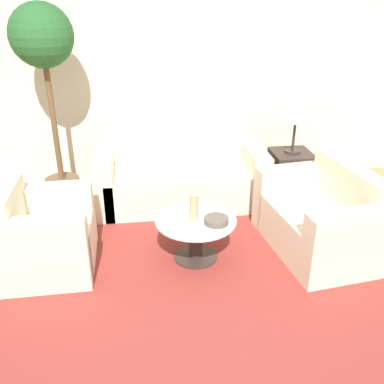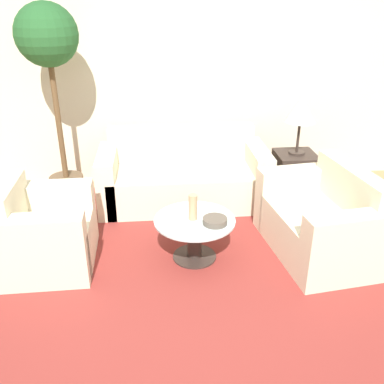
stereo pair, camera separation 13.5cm
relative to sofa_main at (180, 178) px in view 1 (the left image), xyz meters
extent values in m
plane|color=#9E754C|center=(-0.04, -1.97, -0.28)|extent=(14.00, 14.00, 0.00)
cube|color=beige|center=(-0.04, 0.67, 1.02)|extent=(10.00, 0.06, 2.60)
cube|color=maroon|center=(0.01, -1.22, -0.28)|extent=(3.58, 3.28, 0.01)
cube|color=beige|center=(0.00, -0.08, -0.07)|extent=(1.68, 0.82, 0.42)
cube|color=beige|center=(0.00, 0.24, 0.13)|extent=(1.68, 0.18, 0.82)
cube|color=beige|center=(-0.84, -0.08, 0.04)|extent=(0.20, 0.82, 0.64)
cube|color=beige|center=(0.84, -0.08, 0.04)|extent=(0.20, 0.82, 0.64)
cube|color=beige|center=(-1.28, -1.18, -0.07)|extent=(0.77, 0.66, 0.42)
cube|color=beige|center=(-1.57, -1.18, 0.11)|extent=(0.19, 0.66, 0.79)
cube|color=beige|center=(-1.27, -1.50, 0.04)|extent=(0.76, 0.21, 0.64)
cube|color=beige|center=(-1.28, -0.85, 0.04)|extent=(0.76, 0.21, 0.64)
cube|color=beige|center=(1.15, -1.19, -0.07)|extent=(0.91, 1.10, 0.42)
cube|color=beige|center=(1.45, -1.16, 0.12)|extent=(0.31, 1.03, 0.81)
cube|color=beige|center=(1.09, -0.69, 0.04)|extent=(0.80, 0.30, 0.64)
cube|color=beige|center=(1.22, -1.70, 0.04)|extent=(0.80, 0.30, 0.64)
cylinder|color=#332823|center=(0.01, -1.22, -0.27)|extent=(0.40, 0.40, 0.02)
cylinder|color=#332823|center=(0.01, -1.22, -0.09)|extent=(0.13, 0.13, 0.38)
cylinder|color=#B2C6C6|center=(0.01, -1.22, 0.11)|extent=(0.72, 0.72, 0.02)
cube|color=#332823|center=(1.28, -0.08, 0.00)|extent=(0.45, 0.45, 0.56)
cylinder|color=#332823|center=(1.28, -0.08, 0.29)|extent=(0.18, 0.18, 0.02)
cylinder|color=#332823|center=(1.28, -0.08, 0.48)|extent=(0.03, 0.03, 0.35)
cone|color=beige|center=(1.28, -0.08, 0.79)|extent=(0.34, 0.34, 0.27)
cylinder|color=brown|center=(-1.33, 0.07, -0.12)|extent=(0.38, 0.38, 0.32)
cylinder|color=brown|center=(-1.33, 0.07, 0.71)|extent=(0.06, 0.06, 1.35)
sphere|color=#235628|center=(-1.33, 0.07, 1.56)|extent=(0.63, 0.63, 0.63)
cylinder|color=tan|center=(0.00, -1.21, 0.24)|extent=(0.08, 0.08, 0.24)
cylinder|color=brown|center=(0.18, -1.31, 0.15)|extent=(0.21, 0.21, 0.05)
camera|label=1|loc=(-0.46, -4.49, 1.95)|focal=40.00mm
camera|label=2|loc=(-0.32, -4.51, 1.95)|focal=40.00mm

